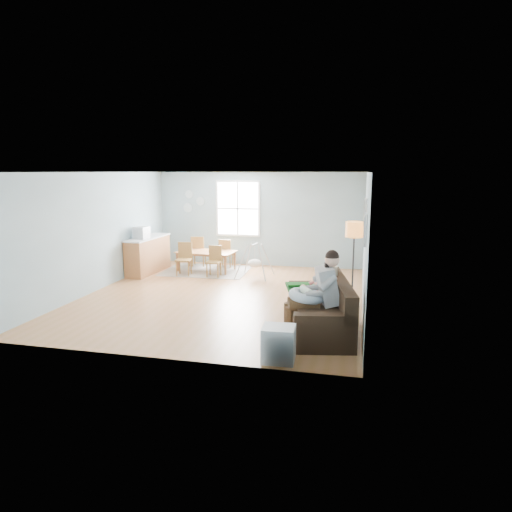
% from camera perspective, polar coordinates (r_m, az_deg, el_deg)
% --- Properties ---
extents(room, '(8.40, 9.40, 3.90)m').
position_cam_1_polar(room, '(9.80, -4.23, 8.79)').
color(room, '#AE713D').
extents(window, '(1.32, 0.08, 1.62)m').
position_cam_1_polar(window, '(13.33, -2.26, 5.94)').
color(window, white).
rests_on(window, room).
extents(pictures, '(0.05, 1.34, 0.74)m').
position_cam_1_polar(pictures, '(8.35, 13.48, 4.31)').
color(pictures, white).
rests_on(pictures, room).
extents(wall_plates, '(0.67, 0.02, 0.66)m').
position_cam_1_polar(wall_plates, '(13.75, -7.95, 6.74)').
color(wall_plates, '#A6BFC7').
rests_on(wall_plates, room).
extents(sofa, '(1.35, 2.36, 0.90)m').
position_cam_1_polar(sofa, '(8.00, 8.30, -7.01)').
color(sofa, black).
rests_on(sofa, room).
extents(green_throw, '(1.18, 1.04, 0.04)m').
position_cam_1_polar(green_throw, '(8.63, 7.26, -3.94)').
color(green_throw, '#125118').
rests_on(green_throw, sofa).
extents(beige_pillow, '(0.20, 0.52, 0.50)m').
position_cam_1_polar(beige_pillow, '(8.46, 9.53, -2.69)').
color(beige_pillow, tan).
rests_on(beige_pillow, sofa).
extents(father, '(1.10, 0.65, 1.47)m').
position_cam_1_polar(father, '(7.56, 7.60, -4.38)').
color(father, '#949396').
rests_on(father, sofa).
extents(nursing_pillow, '(0.71, 0.69, 0.24)m').
position_cam_1_polar(nursing_pillow, '(7.56, 6.30, -4.98)').
color(nursing_pillow, '#AFC3DB').
rests_on(nursing_pillow, father).
extents(infant, '(0.27, 0.38, 0.14)m').
position_cam_1_polar(infant, '(7.58, 6.23, -4.34)').
color(infant, white).
rests_on(infant, nursing_pillow).
extents(toddler, '(0.59, 0.39, 0.87)m').
position_cam_1_polar(toddler, '(8.08, 7.63, -3.60)').
color(toddler, silver).
rests_on(toddler, sofa).
extents(floor_lamp, '(0.35, 0.35, 1.73)m').
position_cam_1_polar(floor_lamp, '(9.32, 12.17, 2.38)').
color(floor_lamp, black).
rests_on(floor_lamp, room).
extents(storage_cube, '(0.49, 0.44, 0.52)m').
position_cam_1_polar(storage_cube, '(6.72, 2.77, -10.91)').
color(storage_cube, silver).
rests_on(storage_cube, room).
extents(rug, '(2.33, 1.81, 0.01)m').
position_cam_1_polar(rug, '(12.70, -6.24, -1.84)').
color(rug, gray).
rests_on(rug, room).
extents(dining_table, '(1.63, 1.00, 0.55)m').
position_cam_1_polar(dining_table, '(12.64, -6.27, -0.66)').
color(dining_table, brown).
rests_on(dining_table, rug).
extents(chair_sw, '(0.44, 0.44, 0.87)m').
position_cam_1_polar(chair_sw, '(12.21, -8.94, -0.10)').
color(chair_sw, olive).
rests_on(chair_sw, rug).
extents(chair_se, '(0.38, 0.38, 0.81)m').
position_cam_1_polar(chair_se, '(11.96, -5.21, -0.44)').
color(chair_se, olive).
rests_on(chair_se, rug).
extents(chair_nw, '(0.45, 0.45, 0.88)m').
position_cam_1_polar(chair_nw, '(13.25, -7.23, 0.82)').
color(chair_nw, olive).
rests_on(chair_nw, rug).
extents(chair_ne, '(0.38, 0.38, 0.82)m').
position_cam_1_polar(chair_ne, '(13.03, -3.82, 0.53)').
color(chair_ne, olive).
rests_on(chair_ne, rug).
extents(counter, '(0.59, 1.76, 0.97)m').
position_cam_1_polar(counter, '(12.71, -13.33, 0.19)').
color(counter, brown).
rests_on(counter, room).
extents(monitor, '(0.39, 0.38, 0.32)m').
position_cam_1_polar(monitor, '(12.33, -14.14, 2.85)').
color(monitor, '#B1B1B6').
rests_on(monitor, counter).
extents(baby_swing, '(0.91, 0.93, 0.87)m').
position_cam_1_polar(baby_swing, '(11.78, -0.16, -0.83)').
color(baby_swing, '#B1B1B6').
rests_on(baby_swing, room).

